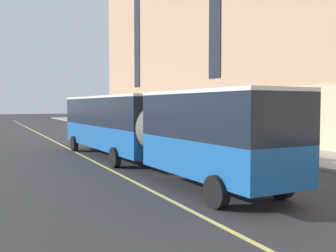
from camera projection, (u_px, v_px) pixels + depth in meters
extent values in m
plane|color=#303033|center=(229.00, 193.00, 13.63)|extent=(260.00, 260.00, 0.00)
cube|color=#19569E|center=(114.00, 136.00, 22.95)|extent=(3.12, 12.01, 1.28)
cube|color=black|center=(114.00, 112.00, 22.87)|extent=(3.13, 12.01, 1.56)
cube|color=silver|center=(114.00, 97.00, 22.83)|extent=(3.15, 12.01, 0.12)
cube|color=#19232D|center=(85.00, 113.00, 28.15)|extent=(2.36, 0.19, 1.17)
cube|color=orange|center=(85.00, 102.00, 28.12)|extent=(1.80, 0.14, 0.28)
cube|color=black|center=(85.00, 138.00, 28.27)|extent=(2.52, 0.24, 0.24)
cube|color=white|center=(73.00, 135.00, 27.83)|extent=(0.28, 0.07, 0.18)
cube|color=white|center=(97.00, 134.00, 28.67)|extent=(0.28, 0.07, 0.18)
cylinder|color=#595651|center=(165.00, 128.00, 17.22)|extent=(2.48, 1.11, 2.44)
cube|color=#19569E|center=(216.00, 156.00, 13.83)|extent=(2.88, 6.88, 1.28)
cube|color=black|center=(216.00, 116.00, 13.76)|extent=(2.89, 6.88, 1.56)
cube|color=silver|center=(217.00, 92.00, 13.71)|extent=(2.90, 6.88, 0.12)
cylinder|color=black|center=(74.00, 144.00, 26.06)|extent=(0.35, 1.01, 1.00)
cylinder|color=black|center=(111.00, 142.00, 27.26)|extent=(0.35, 1.01, 1.00)
cylinder|color=black|center=(115.00, 157.00, 19.24)|extent=(0.35, 1.01, 1.00)
cylinder|color=black|center=(161.00, 154.00, 20.44)|extent=(0.35, 1.01, 1.00)
cylinder|color=black|center=(216.00, 192.00, 11.63)|extent=(0.35, 1.01, 1.00)
cylinder|color=black|center=(281.00, 184.00, 12.83)|extent=(0.35, 1.01, 1.00)
cube|color=#4C4C51|center=(151.00, 133.00, 33.58)|extent=(1.84, 4.30, 0.64)
cube|color=#232D38|center=(152.00, 127.00, 33.35)|extent=(1.62, 1.94, 0.56)
cube|color=#4C4C51|center=(152.00, 123.00, 33.33)|extent=(1.58, 1.85, 0.04)
cylinder|color=black|center=(136.00, 136.00, 34.41)|extent=(0.22, 0.64, 0.64)
cylinder|color=black|center=(155.00, 136.00, 35.18)|extent=(0.22, 0.64, 0.64)
cylinder|color=black|center=(148.00, 139.00, 32.01)|extent=(0.22, 0.64, 0.64)
cylinder|color=black|center=(168.00, 138.00, 32.77)|extent=(0.22, 0.64, 0.64)
cube|color=black|center=(252.00, 150.00, 21.36)|extent=(1.88, 4.79, 0.64)
cube|color=#232D38|center=(255.00, 139.00, 21.12)|extent=(1.60, 2.17, 0.56)
cube|color=black|center=(255.00, 133.00, 21.10)|extent=(1.56, 2.08, 0.04)
cylinder|color=black|center=(223.00, 153.00, 22.30)|extent=(0.24, 0.65, 0.64)
cylinder|color=black|center=(248.00, 152.00, 23.08)|extent=(0.24, 0.65, 0.64)
cylinder|color=black|center=(257.00, 160.00, 19.68)|extent=(0.24, 0.65, 0.64)
cylinder|color=black|center=(283.00, 158.00, 20.45)|extent=(0.24, 0.65, 0.64)
cube|color=navy|center=(127.00, 129.00, 39.57)|extent=(1.87, 4.42, 0.64)
cube|color=#232D38|center=(127.00, 123.00, 39.34)|extent=(1.62, 2.00, 0.56)
cube|color=navy|center=(127.00, 120.00, 39.32)|extent=(1.59, 1.91, 0.04)
cylinder|color=black|center=(114.00, 132.00, 40.46)|extent=(0.23, 0.64, 0.64)
cylinder|color=black|center=(131.00, 131.00, 41.19)|extent=(0.23, 0.64, 0.64)
cylinder|color=black|center=(123.00, 133.00, 37.98)|extent=(0.23, 0.64, 0.64)
cylinder|color=black|center=(140.00, 133.00, 38.72)|extent=(0.23, 0.64, 0.64)
cube|color=#E0D66B|center=(137.00, 183.00, 15.37)|extent=(0.16, 140.00, 0.01)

